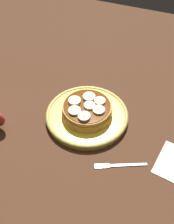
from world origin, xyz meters
TOP-DOWN VIEW (x-y plane):
  - ground_plane at (0.00, 0.00)cm, footprint 140.00×140.00cm
  - plate at (0.00, 0.00)cm, footprint 23.45×23.45cm
  - pancake_stack at (-0.01, 0.02)cm, footprint 14.79×14.60cm
  - banana_slice_0 at (0.74, 0.17)cm, footprint 3.10×3.10cm
  - banana_slice_1 at (-3.69, 0.24)cm, footprint 3.44×3.44cm
  - banana_slice_2 at (2.71, 2.69)cm, footprint 3.11×3.11cm
  - banana_slice_3 at (0.91, -4.30)cm, footprint 3.36×3.36cm
  - banana_slice_4 at (-0.54, 2.93)cm, footprint 3.50×3.50cm
  - banana_slice_5 at (3.63, -0.64)cm, footprint 3.34×3.34cm
  - banana_slice_6 at (-2.24, -3.33)cm, footprint 3.35×3.35cm
  - fork at (12.91, -11.86)cm, footprint 12.23×6.30cm

SIDE VIEW (x-z plane):
  - ground_plane at x=0.00cm, z-range -3.00..0.00cm
  - fork at x=12.91cm, z-range 0.00..0.50cm
  - plate at x=0.00cm, z-range 0.08..2.10cm
  - pancake_stack at x=-0.01cm, z-range 1.64..5.05cm
  - banana_slice_2 at x=2.71cm, z-range 4.89..5.73cm
  - banana_slice_5 at x=3.63cm, z-range 4.89..5.74cm
  - banana_slice_0 at x=0.74cm, z-range 4.89..5.76cm
  - banana_slice_6 at x=-2.24cm, z-range 4.89..5.79cm
  - banana_slice_3 at x=0.91cm, z-range 4.89..5.90cm
  - banana_slice_4 at x=-0.54cm, z-range 4.89..5.95cm
  - banana_slice_1 at x=-3.69cm, z-range 4.89..5.96cm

